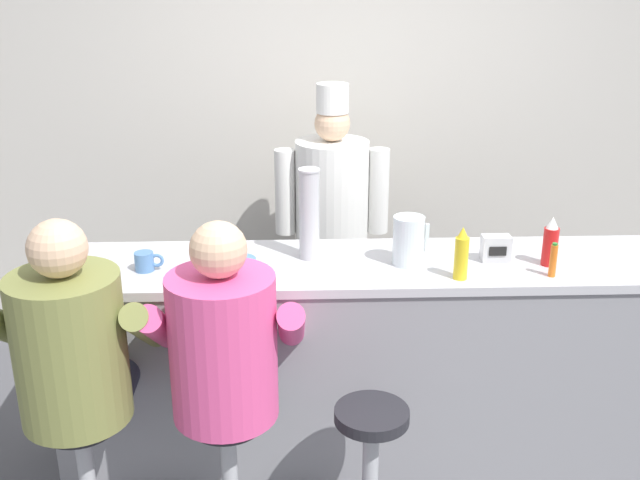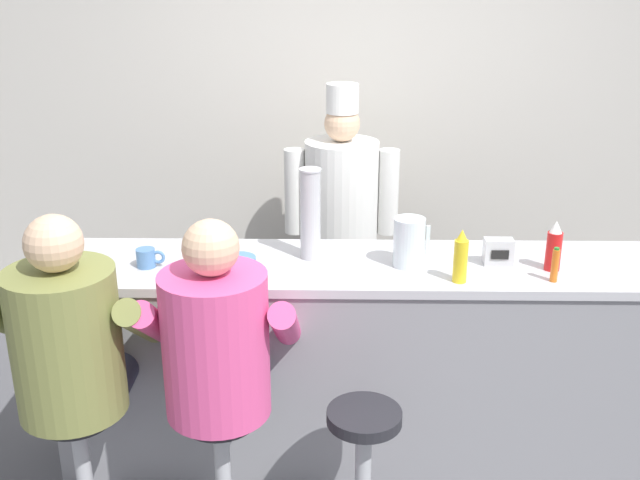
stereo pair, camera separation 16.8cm
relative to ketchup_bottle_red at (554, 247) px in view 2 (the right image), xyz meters
name	(u,v)px [view 2 (the right image)]	position (x,y,z in m)	size (l,w,h in m)	color
wall_back	(358,121)	(-0.81, 1.57, 0.24)	(10.00, 0.06, 2.70)	beige
diner_counter	(364,362)	(-0.81, 0.06, -0.61)	(2.84, 0.61, 1.01)	gray
ketchup_bottle_red	(554,247)	(0.00, 0.00, 0.00)	(0.07, 0.07, 0.23)	red
mustard_bottle_yellow	(461,257)	(-0.43, -0.14, 0.00)	(0.06, 0.06, 0.23)	yellow
hot_sauce_bottle_orange	(555,265)	(-0.03, -0.13, -0.03)	(0.03, 0.03, 0.15)	orange
water_pitcher_clear	(409,242)	(-0.63, 0.04, 0.01)	(0.16, 0.14, 0.22)	silver
breakfast_plate	(81,275)	(-2.04, -0.13, -0.09)	(0.27, 0.27, 0.05)	white
cereal_bowl	(239,263)	(-1.38, -0.01, -0.08)	(0.15, 0.15, 0.05)	#4C7FB7
coffee_mug_blue	(147,258)	(-1.78, 0.00, -0.06)	(0.13, 0.08, 0.08)	#4C7AB2
cup_stack_steel	(310,214)	(-1.06, 0.12, 0.11)	(0.10, 0.10, 0.42)	#B7BABF
napkin_dispenser_chrome	(498,252)	(-0.23, 0.06, -0.05)	(0.13, 0.08, 0.12)	silver
diner_seated_olive	(71,346)	(-1.98, -0.49, -0.24)	(0.64, 0.63, 1.42)	#B2B5BA
diner_seated_pink	(218,349)	(-1.41, -0.49, -0.24)	(0.62, 0.62, 1.41)	#B2B5BA
empty_stool_round	(363,454)	(-0.83, -0.52, -0.70)	(0.30, 0.30, 0.61)	#B2B5BA
cook_in_whites_near	(341,215)	(-0.91, 1.03, -0.20)	(0.65, 0.42, 1.66)	#232328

